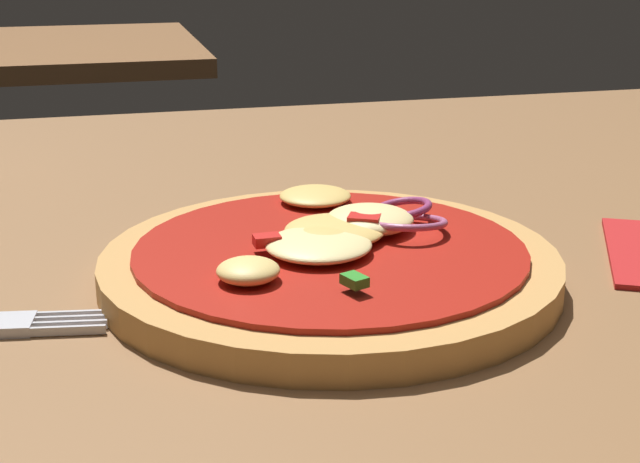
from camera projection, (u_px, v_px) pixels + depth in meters
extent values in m
cube|color=brown|center=(264.00, 303.00, 0.47)|extent=(1.46, 0.88, 0.03)
cylinder|color=tan|center=(330.00, 267.00, 0.46)|extent=(0.23, 0.23, 0.02)
cylinder|color=#A81C11|center=(330.00, 250.00, 0.46)|extent=(0.19, 0.19, 0.00)
ellipsoid|color=#EFCC72|center=(347.00, 225.00, 0.48)|extent=(0.04, 0.04, 0.01)
ellipsoid|color=#F4DB8E|center=(370.00, 219.00, 0.48)|extent=(0.05, 0.05, 0.01)
ellipsoid|color=#E5BC60|center=(315.00, 196.00, 0.53)|extent=(0.04, 0.04, 0.01)
ellipsoid|color=#F4DB8E|center=(318.00, 245.00, 0.45)|extent=(0.05, 0.05, 0.01)
ellipsoid|color=#EFCC72|center=(248.00, 271.00, 0.41)|extent=(0.03, 0.03, 0.01)
ellipsoid|color=#E5BC60|center=(332.00, 228.00, 0.47)|extent=(0.05, 0.05, 0.01)
ellipsoid|color=#E5BC60|center=(322.00, 240.00, 0.45)|extent=(0.03, 0.03, 0.01)
torus|color=#B25984|center=(404.00, 219.00, 0.48)|extent=(0.05, 0.05, 0.01)
torus|color=#93386B|center=(402.00, 209.00, 0.50)|extent=(0.04, 0.04, 0.01)
cube|color=red|center=(267.00, 240.00, 0.45)|extent=(0.01, 0.01, 0.01)
cube|color=red|center=(363.00, 221.00, 0.47)|extent=(0.02, 0.02, 0.01)
cube|color=#2D8C28|center=(355.00, 280.00, 0.40)|extent=(0.01, 0.01, 0.00)
cube|color=silver|center=(13.00, 325.00, 0.41)|extent=(0.02, 0.02, 0.00)
cube|color=silver|center=(68.00, 331.00, 0.40)|extent=(0.03, 0.01, 0.00)
cube|color=silver|center=(70.00, 325.00, 0.41)|extent=(0.03, 0.01, 0.00)
cube|color=silver|center=(72.00, 320.00, 0.41)|extent=(0.03, 0.01, 0.00)
cube|color=silver|center=(74.00, 315.00, 0.42)|extent=(0.03, 0.01, 0.00)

